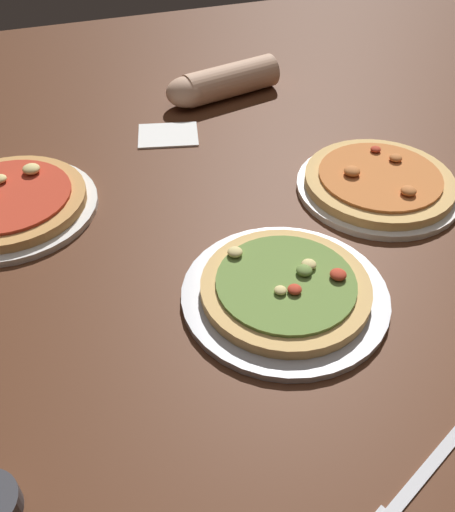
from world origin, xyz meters
TOP-DOWN VIEW (x-y plane):
  - ground_plane at (0.00, 0.00)m, footprint 2.40×2.40m
  - pizza_plate_near at (0.06, -0.10)m, footprint 0.31×0.31m
  - pizza_plate_far at (-0.32, 0.27)m, footprint 0.31×0.31m
  - pizza_plate_side at (0.34, 0.10)m, footprint 0.30×0.30m
  - napkin_folded at (0.01, 0.43)m, footprint 0.15×0.13m
  - fork_left at (0.10, -0.40)m, footprint 0.22×0.11m
  - diner_arm at (0.17, 0.56)m, footprint 0.29×0.13m

SIDE VIEW (x-z plane):
  - ground_plane at x=0.00m, z-range -0.03..0.00m
  - fork_left at x=0.10m, z-range 0.00..0.01m
  - napkin_folded at x=0.01m, z-range 0.00..0.01m
  - pizza_plate_near at x=0.06m, z-range -0.01..0.04m
  - pizza_plate_far at x=-0.32m, z-range -0.01..0.04m
  - pizza_plate_side at x=0.34m, z-range -0.01..0.04m
  - diner_arm at x=0.17m, z-range 0.00..0.08m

